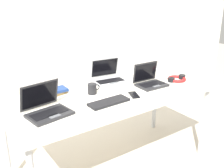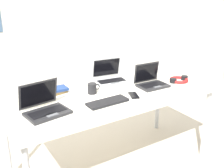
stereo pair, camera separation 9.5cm
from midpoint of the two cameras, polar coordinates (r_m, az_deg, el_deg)
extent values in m
plane|color=#B7AD9E|center=(2.65, 1.07, -16.91)|extent=(12.00, 12.00, 0.00)
cube|color=silver|center=(3.12, -10.25, 14.23)|extent=(6.00, 0.12, 2.60)
cube|color=silver|center=(2.30, 1.18, -2.24)|extent=(1.80, 0.80, 0.03)
cylinder|color=#B2B5BA|center=(2.76, 20.09, -7.99)|extent=(0.04, 0.04, 0.71)
cylinder|color=#B2B5BA|center=(2.47, -20.42, -11.48)|extent=(0.04, 0.04, 0.71)
cylinder|color=#B2B5BA|center=(3.17, 10.52, -3.42)|extent=(0.04, 0.04, 0.71)
cylinder|color=silver|center=(2.99, 10.80, 3.16)|extent=(0.12, 0.12, 0.02)
cylinder|color=silver|center=(2.95, 11.02, 6.48)|extent=(0.02, 0.02, 0.34)
cylinder|color=silver|center=(2.88, 11.79, 9.60)|extent=(0.01, 0.08, 0.01)
cone|color=silver|center=(2.86, 12.35, 9.46)|extent=(0.07, 0.09, 0.09)
cube|color=#B7BABC|center=(2.53, 0.97, 0.46)|extent=(0.32, 0.24, 0.02)
cube|color=black|center=(2.52, 0.97, 0.71)|extent=(0.27, 0.14, 0.00)
cube|color=#595B60|center=(2.47, 1.63, 0.26)|extent=(0.09, 0.05, 0.00)
cube|color=#B7BABC|center=(2.60, -0.18, 3.52)|extent=(0.30, 0.09, 0.20)
cube|color=black|center=(2.59, -0.13, 3.51)|extent=(0.27, 0.07, 0.17)
cube|color=#232326|center=(1.95, -12.08, -6.03)|extent=(0.32, 0.24, 0.02)
cube|color=black|center=(1.95, -12.10, -5.73)|extent=(0.27, 0.15, 0.00)
cube|color=#595B60|center=(1.90, -11.14, -6.40)|extent=(0.09, 0.06, 0.00)
cube|color=#232326|center=(2.01, -14.01, -2.03)|extent=(0.30, 0.10, 0.20)
cube|color=black|center=(2.01, -13.95, -2.04)|extent=(0.27, 0.08, 0.17)
cube|color=#232326|center=(2.46, 9.73, -0.37)|extent=(0.27, 0.19, 0.02)
cube|color=black|center=(2.46, 9.74, -0.12)|extent=(0.23, 0.11, 0.00)
cube|color=#595B60|center=(2.41, 10.63, -0.53)|extent=(0.07, 0.04, 0.00)
cube|color=#232326|center=(2.50, 8.38, 2.47)|extent=(0.26, 0.04, 0.18)
cube|color=black|center=(2.50, 8.45, 2.45)|extent=(0.24, 0.03, 0.15)
cube|color=black|center=(2.09, 0.38, -3.82)|extent=(0.33, 0.13, 0.02)
ellipsoid|color=black|center=(2.82, 6.96, 2.52)|extent=(0.08, 0.11, 0.03)
cube|color=black|center=(2.24, 5.81, -2.39)|extent=(0.11, 0.15, 0.01)
torus|color=red|center=(2.66, 14.93, 0.86)|extent=(0.18, 0.18, 0.03)
cylinder|color=black|center=(2.60, 13.80, 0.70)|extent=(0.06, 0.06, 0.04)
cylinder|color=black|center=(2.71, 16.03, 1.25)|extent=(0.06, 0.06, 0.04)
cylinder|color=gold|center=(2.16, -12.77, -2.82)|extent=(0.04, 0.04, 0.06)
cylinder|color=white|center=(2.15, -12.85, -1.85)|extent=(0.04, 0.04, 0.01)
cube|color=brown|center=(2.32, -10.71, -1.61)|extent=(0.19, 0.16, 0.02)
cube|color=navy|center=(2.32, -10.28, -1.04)|extent=(0.16, 0.12, 0.02)
cylinder|color=black|center=(2.27, -3.05, -0.96)|extent=(0.08, 0.08, 0.09)
torus|color=black|center=(2.29, -1.96, -0.62)|extent=(0.05, 0.01, 0.05)
camera|label=1|loc=(0.05, -88.80, 0.43)|focal=43.29mm
camera|label=2|loc=(0.05, 91.20, -0.43)|focal=43.29mm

